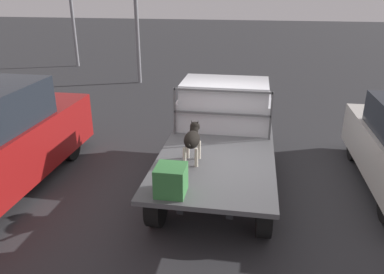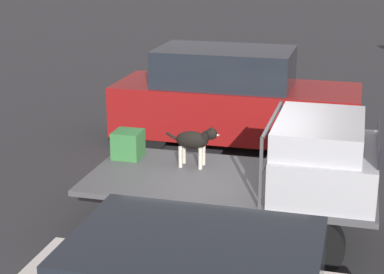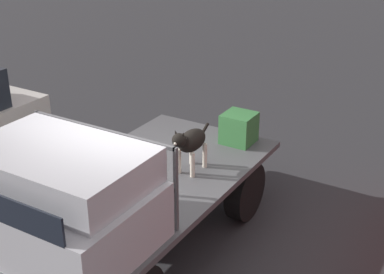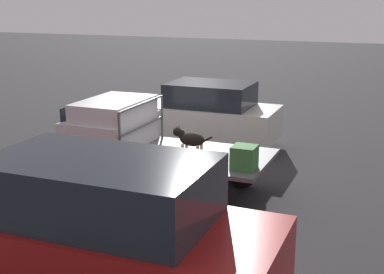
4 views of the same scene
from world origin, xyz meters
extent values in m
plane|color=#2D2D30|center=(0.00, 0.00, 0.00)|extent=(80.00, 80.00, 0.00)
cylinder|color=black|center=(1.30, -0.88, 0.42)|extent=(0.83, 0.24, 0.83)
cylinder|color=black|center=(-1.30, 0.88, 0.42)|extent=(0.83, 0.24, 0.83)
cylinder|color=black|center=(-1.30, -0.88, 0.42)|extent=(0.83, 0.24, 0.83)
cube|color=black|center=(0.00, 0.36, 0.72)|extent=(3.86, 0.10, 0.18)
cube|color=black|center=(0.00, -0.36, 0.72)|extent=(3.86, 0.10, 0.18)
cube|color=#4C4C4F|center=(0.00, 0.00, 0.85)|extent=(4.19, 2.08, 0.08)
cube|color=#B7B7BC|center=(1.35, 0.00, 1.20)|extent=(1.39, 1.96, 0.62)
cube|color=#B7B7BC|center=(1.25, 0.00, 1.70)|extent=(1.18, 1.80, 0.38)
cube|color=#4C4C4F|center=(0.59, 0.96, 1.38)|extent=(0.04, 0.04, 0.98)
cube|color=#4C4C4F|center=(0.59, -0.96, 1.38)|extent=(0.04, 0.04, 0.98)
cube|color=#4C4C4F|center=(0.59, 0.00, 1.85)|extent=(0.04, 1.92, 0.04)
cube|color=#4C4C4F|center=(0.59, 0.00, 1.38)|extent=(0.04, 1.92, 0.04)
cylinder|color=beige|center=(-0.52, 0.49, 1.06)|extent=(0.06, 0.06, 0.34)
cylinder|color=beige|center=(-0.52, 0.29, 1.06)|extent=(0.06, 0.06, 0.34)
cylinder|color=beige|center=(-0.84, 0.49, 1.06)|extent=(0.06, 0.06, 0.34)
cylinder|color=beige|center=(-0.84, 0.29, 1.06)|extent=(0.06, 0.06, 0.34)
ellipsoid|color=black|center=(-0.68, 0.39, 1.31)|extent=(0.51, 0.27, 0.27)
sphere|color=beige|center=(-0.54, 0.39, 1.27)|extent=(0.12, 0.12, 0.12)
cylinder|color=black|center=(-0.47, 0.39, 1.39)|extent=(0.19, 0.15, 0.18)
sphere|color=black|center=(-0.37, 0.39, 1.44)|extent=(0.18, 0.18, 0.18)
cone|color=beige|center=(-0.30, 0.39, 1.42)|extent=(0.10, 0.10, 0.10)
cone|color=black|center=(-0.38, 0.44, 1.51)|extent=(0.06, 0.08, 0.10)
cone|color=black|center=(-0.38, 0.34, 1.51)|extent=(0.06, 0.08, 0.10)
cylinder|color=black|center=(-0.99, 0.39, 1.34)|extent=(0.22, 0.04, 0.15)
cube|color=#337038|center=(-1.78, 0.52, 1.11)|extent=(0.44, 0.44, 0.44)
cylinder|color=black|center=(-0.62, -2.97, 0.30)|extent=(0.60, 0.20, 0.60)
camera|label=1|loc=(-6.49, -0.58, 3.74)|focal=35.00mm
camera|label=2|loc=(1.71, -8.63, 4.29)|focal=60.00mm
camera|label=3|loc=(4.62, 3.57, 4.14)|focal=50.00mm
camera|label=4|loc=(-4.41, 9.64, 3.99)|focal=50.00mm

